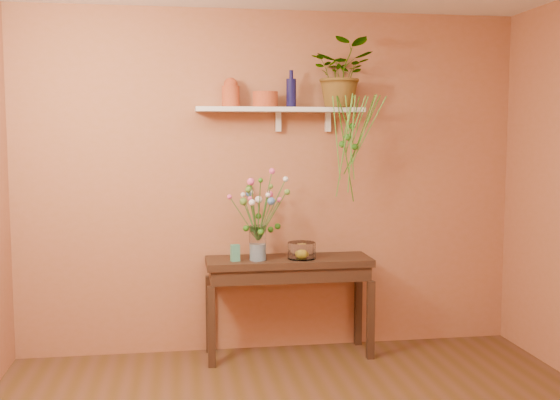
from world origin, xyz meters
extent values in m
cube|color=#AC694A|center=(0.00, 2.00, 1.35)|extent=(4.00, 0.04, 2.70)
cube|color=#AC694A|center=(0.00, -2.00, 1.35)|extent=(4.00, 0.04, 2.70)
cube|color=#382416|center=(0.10, 1.77, 0.75)|extent=(1.28, 0.41, 0.05)
cube|color=#382416|center=(0.10, 1.77, 0.67)|extent=(1.23, 0.38, 0.11)
cube|color=#382416|center=(-0.51, 1.60, 0.31)|extent=(0.05, 0.05, 0.61)
cube|color=#382416|center=(0.71, 1.60, 0.31)|extent=(0.05, 0.05, 0.61)
cube|color=#382416|center=(-0.51, 1.95, 0.31)|extent=(0.05, 0.05, 0.61)
cube|color=#382416|center=(0.71, 1.95, 0.31)|extent=(0.05, 0.05, 0.61)
cube|color=white|center=(0.05, 1.87, 1.92)|extent=(1.30, 0.24, 0.04)
cube|color=white|center=(0.05, 1.97, 1.83)|extent=(0.04, 0.05, 0.15)
cube|color=white|center=(0.45, 1.97, 1.83)|extent=(0.04, 0.05, 0.15)
cylinder|color=#BB422A|center=(-0.33, 1.89, 2.02)|extent=(0.16, 0.16, 0.16)
sphere|color=#BB422A|center=(-0.33, 1.89, 2.11)|extent=(0.11, 0.11, 0.11)
cylinder|color=#BB422A|center=(-0.07, 1.85, 2.00)|extent=(0.25, 0.25, 0.12)
cylinder|color=#12113F|center=(0.13, 1.86, 2.05)|extent=(0.08, 0.08, 0.22)
cylinder|color=#12113F|center=(0.13, 1.86, 2.19)|extent=(0.03, 0.03, 0.07)
imported|color=#286714|center=(0.53, 1.84, 2.20)|extent=(0.56, 0.52, 0.52)
cylinder|color=#286714|center=(0.65, 1.69, 1.72)|extent=(0.22, 0.23, 0.60)
cylinder|color=#55AA37|center=(0.65, 1.73, 1.85)|extent=(0.11, 0.06, 0.34)
cylinder|color=#55AA37|center=(0.60, 1.68, 1.82)|extent=(0.12, 0.12, 0.41)
cylinder|color=#286714|center=(0.53, 1.71, 1.61)|extent=(0.17, 0.08, 0.81)
cylinder|color=#55AA37|center=(0.53, 1.68, 1.82)|extent=(0.05, 0.18, 0.39)
cylinder|color=#55AA37|center=(0.56, 1.67, 1.70)|extent=(0.12, 0.15, 0.64)
cylinder|color=#286714|center=(0.64, 1.65, 1.75)|extent=(0.12, 0.30, 0.54)
cylinder|color=#55AA37|center=(0.54, 1.71, 1.76)|extent=(0.08, 0.05, 0.51)
cylinder|color=#55AA37|center=(0.65, 1.62, 1.76)|extent=(0.11, 0.30, 0.52)
cylinder|color=#286714|center=(0.53, 1.70, 1.82)|extent=(0.16, 0.05, 0.39)
cylinder|color=#55AA37|center=(0.70, 1.71, 1.74)|extent=(0.27, 0.12, 0.56)
cylinder|color=#55AA37|center=(0.46, 1.72, 1.70)|extent=(0.09, 0.07, 0.64)
cylinder|color=#286714|center=(0.59, 1.74, 1.79)|extent=(0.10, 0.04, 0.45)
cylinder|color=#55AA37|center=(0.49, 1.58, 1.63)|extent=(0.03, 0.36, 0.77)
cylinder|color=#55AA37|center=(0.56, 1.65, 1.65)|extent=(0.01, 0.20, 0.74)
sphere|color=#286714|center=(0.60, 1.69, 1.63)|extent=(0.05, 0.05, 0.05)
sphere|color=#286714|center=(0.54, 1.69, 1.71)|extent=(0.05, 0.05, 0.05)
sphere|color=#286714|center=(0.50, 1.68, 1.65)|extent=(0.05, 0.05, 0.05)
sphere|color=#286714|center=(0.59, 1.72, 1.79)|extent=(0.05, 0.05, 0.05)
cylinder|color=white|center=(-0.15, 1.72, 0.91)|extent=(0.13, 0.13, 0.27)
cylinder|color=silver|center=(-0.15, 1.72, 0.84)|extent=(0.12, 0.12, 0.13)
cylinder|color=#386B28|center=(-0.15, 1.59, 1.17)|extent=(0.02, 0.27, 0.47)
sphere|color=#286714|center=(-0.15, 1.46, 1.40)|extent=(0.04, 0.04, 0.04)
cylinder|color=#386B28|center=(-0.12, 1.61, 1.11)|extent=(0.05, 0.24, 0.37)
sphere|color=white|center=(-0.10, 1.49, 1.29)|extent=(0.04, 0.04, 0.04)
cylinder|color=#386B28|center=(-0.10, 1.68, 1.08)|extent=(0.10, 0.09, 0.31)
sphere|color=#507ABD|center=(-0.05, 1.63, 1.23)|extent=(0.06, 0.06, 0.06)
cylinder|color=#386B28|center=(-0.05, 1.61, 1.12)|extent=(0.19, 0.22, 0.39)
sphere|color=#719C42|center=(0.05, 1.51, 1.31)|extent=(0.04, 0.04, 0.04)
cylinder|color=#386B28|center=(-0.04, 1.71, 1.16)|extent=(0.22, 0.04, 0.46)
sphere|color=white|center=(0.06, 1.69, 1.39)|extent=(0.04, 0.04, 0.04)
cylinder|color=#386B28|center=(-0.09, 1.72, 1.19)|extent=(0.12, 0.02, 0.52)
sphere|color=#EC4E91|center=(-0.04, 1.71, 1.45)|extent=(0.05, 0.05, 0.05)
cylinder|color=#386B28|center=(-0.06, 1.73, 1.08)|extent=(0.18, 0.03, 0.30)
sphere|color=#EC4E91|center=(0.03, 1.74, 1.23)|extent=(0.04, 0.04, 0.04)
cylinder|color=#386B28|center=(-0.09, 1.75, 1.13)|extent=(0.12, 0.07, 0.40)
sphere|color=#719C42|center=(-0.04, 1.78, 1.33)|extent=(0.04, 0.04, 0.04)
cylinder|color=#386B28|center=(-0.09, 1.80, 1.10)|extent=(0.11, 0.17, 0.34)
sphere|color=#EC4E91|center=(-0.03, 1.88, 1.26)|extent=(0.06, 0.06, 0.06)
cylinder|color=#386B28|center=(-0.14, 1.75, 1.08)|extent=(0.02, 0.06, 0.30)
sphere|color=white|center=(-0.13, 1.78, 1.23)|extent=(0.06, 0.06, 0.06)
cylinder|color=#386B28|center=(-0.16, 1.85, 1.12)|extent=(0.04, 0.27, 0.38)
sphere|color=#286714|center=(-0.18, 1.99, 1.31)|extent=(0.05, 0.05, 0.05)
cylinder|color=#386B28|center=(-0.16, 1.82, 1.11)|extent=(0.04, 0.21, 0.35)
sphere|color=white|center=(-0.18, 1.92, 1.28)|extent=(0.06, 0.06, 0.06)
cylinder|color=#386B28|center=(-0.18, 1.76, 1.10)|extent=(0.07, 0.08, 0.35)
sphere|color=#507ABD|center=(-0.21, 1.79, 1.28)|extent=(0.04, 0.04, 0.04)
cylinder|color=#386B28|center=(-0.18, 1.73, 1.12)|extent=(0.07, 0.04, 0.38)
sphere|color=#719C42|center=(-0.21, 1.75, 1.31)|extent=(0.05, 0.05, 0.05)
cylinder|color=#386B28|center=(-0.20, 1.75, 1.10)|extent=(0.11, 0.06, 0.34)
sphere|color=white|center=(-0.25, 1.78, 1.27)|extent=(0.04, 0.04, 0.04)
cylinder|color=#386B28|center=(-0.17, 1.71, 1.09)|extent=(0.07, 0.02, 0.32)
sphere|color=#EC4E91|center=(-0.20, 1.71, 1.25)|extent=(0.04, 0.04, 0.04)
cylinder|color=#386B28|center=(-0.25, 1.71, 1.10)|extent=(0.22, 0.03, 0.34)
sphere|color=#EC4E91|center=(-0.36, 1.70, 1.27)|extent=(0.04, 0.04, 0.04)
cylinder|color=#386B28|center=(-0.20, 1.69, 1.08)|extent=(0.12, 0.07, 0.30)
sphere|color=#719C42|center=(-0.26, 1.66, 1.23)|extent=(0.06, 0.06, 0.06)
cylinder|color=#386B28|center=(-0.18, 1.64, 1.16)|extent=(0.07, 0.17, 0.46)
sphere|color=#EC4E91|center=(-0.21, 1.55, 1.39)|extent=(0.05, 0.05, 0.05)
cylinder|color=#386B28|center=(-0.18, 1.61, 1.09)|extent=(0.07, 0.22, 0.31)
sphere|color=white|center=(-0.21, 1.51, 1.24)|extent=(0.05, 0.05, 0.05)
sphere|color=#286714|center=(-0.24, 1.67, 1.03)|extent=(0.05, 0.05, 0.05)
sphere|color=#286714|center=(-0.13, 1.77, 1.11)|extent=(0.05, 0.05, 0.05)
sphere|color=#286714|center=(-0.15, 1.79, 1.01)|extent=(0.05, 0.05, 0.05)
sphere|color=#286714|center=(0.01, 1.71, 1.03)|extent=(0.05, 0.05, 0.05)
sphere|color=#286714|center=(-0.03, 1.80, 1.00)|extent=(0.05, 0.05, 0.05)
sphere|color=#286714|center=(-0.14, 1.61, 1.01)|extent=(0.05, 0.05, 0.05)
cylinder|color=white|center=(0.20, 1.73, 0.84)|extent=(0.21, 0.21, 0.13)
cylinder|color=white|center=(0.20, 1.73, 0.78)|extent=(0.21, 0.21, 0.01)
sphere|color=yellow|center=(0.20, 1.72, 0.82)|extent=(0.07, 0.07, 0.07)
cube|color=teal|center=(-0.32, 1.71, 0.84)|extent=(0.07, 0.06, 0.13)
camera|label=1|loc=(-0.73, -3.20, 1.72)|focal=42.29mm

